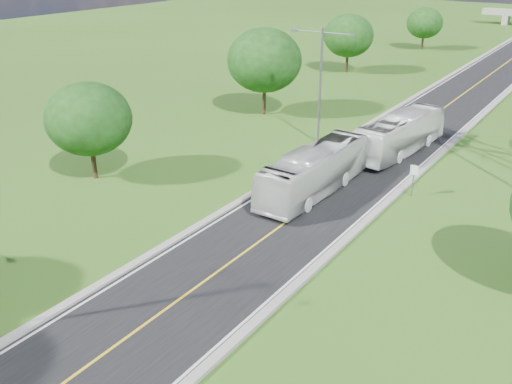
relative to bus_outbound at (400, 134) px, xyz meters
The scene contains 12 objects.
ground 14.03m from the bus_outbound, 94.51° to the left, with size 260.00×260.00×0.00m, color #315317.
road 19.98m from the bus_outbound, 93.15° to the left, with size 8.00×150.00×0.06m, color black.
curb_left 20.65m from the bus_outbound, 105.05° to the left, with size 0.50×150.00×0.22m, color gray.
curb_right 20.19m from the bus_outbound, 80.98° to the left, with size 0.50×150.00×0.22m, color gray.
speed_limit_sign 9.12m from the bus_outbound, 63.22° to the right, with size 0.55×0.09×2.40m.
streetlight_mid_left 8.34m from the bus_outbound, behind, with size 5.90×0.25×10.00m.
tree_lb 25.08m from the bus_outbound, 133.33° to the right, with size 6.30×6.30×7.33m.
tree_lc 17.00m from the bus_outbound, 166.45° to the left, with size 7.56×7.56×8.79m.
tree_ld 33.39m from the bus_outbound, 122.98° to the left, with size 6.72×6.72×7.82m.
tree_le 54.23m from the bus_outbound, 106.73° to the left, with size 5.88×5.88×6.84m.
bus_outbound is the anchor object (origin of this frame).
bus_inbound 11.55m from the bus_outbound, 99.43° to the right, with size 2.77×11.84×3.30m, color silver.
Camera 1 is at (16.49, 1.38, 16.37)m, focal length 40.00 mm.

